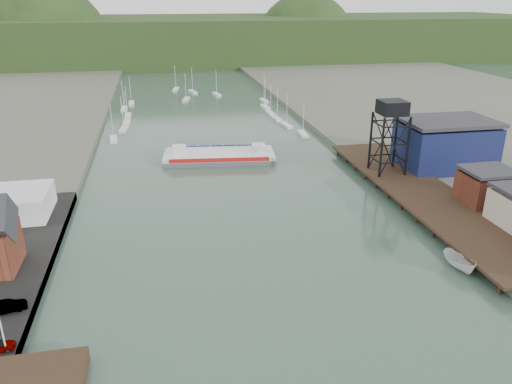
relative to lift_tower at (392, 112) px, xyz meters
name	(u,v)px	position (x,y,z in m)	size (l,w,h in m)	color
east_pier	(423,193)	(2.00, -13.00, -13.75)	(14.00, 70.00, 2.45)	#2D2213
lift_tower	(392,112)	(0.00, 0.00, 0.00)	(6.50, 6.50, 16.00)	black
blue_shed	(445,144)	(15.00, 2.00, -8.59)	(20.50, 14.50, 11.30)	#0C0C37
marina_sailboats	(199,110)	(-34.92, 80.46, -15.30)	(57.71, 92.65, 0.90)	silver
distant_hills	(170,42)	(-38.98, 243.35, -5.27)	(500.00, 120.00, 80.00)	#203216
chain_ferry	(219,156)	(-34.96, 22.20, -14.51)	(28.71, 14.08, 3.98)	#545457
motorboat	(459,262)	(-6.02, -39.02, -14.40)	(2.42, 6.45, 2.49)	silver
car_west_b	(8,307)	(-69.75, -39.85, -13.30)	(1.57, 4.51, 1.49)	#999999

